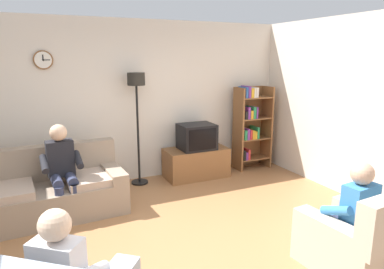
{
  "coord_description": "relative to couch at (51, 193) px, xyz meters",
  "views": [
    {
      "loc": [
        -1.43,
        -3.09,
        2.1
      ],
      "look_at": [
        0.48,
        1.14,
        1.05
      ],
      "focal_mm": 32.48,
      "sensor_mm": 36.0,
      "label": 1
    }
  ],
  "objects": [
    {
      "name": "ground_plane",
      "position": [
        1.37,
        -1.66,
        -0.31
      ],
      "size": [
        12.0,
        12.0,
        0.0
      ],
      "primitive_type": "plane",
      "color": "#9E6B42"
    },
    {
      "name": "back_wall_assembly",
      "position": [
        1.37,
        1.0,
        1.04
      ],
      "size": [
        6.2,
        0.17,
        2.7
      ],
      "color": "silver",
      "rests_on": "ground_plane"
    },
    {
      "name": "couch",
      "position": [
        0.0,
        0.0,
        0.0
      ],
      "size": [
        1.95,
        1.0,
        0.9
      ],
      "color": "gray",
      "rests_on": "ground_plane"
    },
    {
      "name": "tv_stand",
      "position": [
        2.43,
        0.59,
        -0.05
      ],
      "size": [
        1.1,
        0.56,
        0.52
      ],
      "color": "brown",
      "rests_on": "ground_plane"
    },
    {
      "name": "tv",
      "position": [
        2.43,
        0.56,
        0.43
      ],
      "size": [
        0.6,
        0.49,
        0.44
      ],
      "color": "black",
      "rests_on": "tv_stand"
    },
    {
      "name": "bookshelf",
      "position": [
        3.58,
        0.66,
        0.53
      ],
      "size": [
        0.68,
        0.36,
        1.58
      ],
      "color": "brown",
      "rests_on": "ground_plane"
    },
    {
      "name": "floor_lamp",
      "position": [
        1.42,
        0.69,
        1.14
      ],
      "size": [
        0.28,
        0.28,
        1.85
      ],
      "color": "black",
      "rests_on": "ground_plane"
    },
    {
      "name": "armchair_near_bookshelf",
      "position": [
        2.71,
        -2.56,
        -0.02
      ],
      "size": [
        0.88,
        0.95,
        0.9
      ],
      "color": "#BCAD99",
      "rests_on": "ground_plane"
    },
    {
      "name": "person_on_couch",
      "position": [
        0.17,
        -0.11,
        0.39
      ],
      "size": [
        0.53,
        0.55,
        1.24
      ],
      "color": "black",
      "rests_on": "ground_plane"
    },
    {
      "name": "person_in_right_armchair",
      "position": [
        2.7,
        -2.47,
        0.29
      ],
      "size": [
        0.54,
        0.56,
        1.12
      ],
      "color": "#3372B2",
      "rests_on": "ground_plane"
    }
  ]
}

